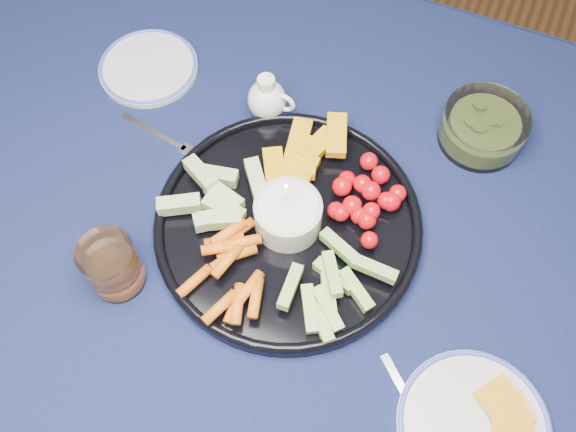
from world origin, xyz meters
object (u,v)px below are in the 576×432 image
at_px(cheese_plate, 474,426).
at_px(side_plate_extra, 148,67).
at_px(juice_tumbler, 113,267).
at_px(dining_table, 271,238).
at_px(crudite_platter, 286,221).
at_px(pickle_bowl, 483,129).
at_px(creamer_pitcher, 268,100).

distance_m(cheese_plate, side_plate_extra, 0.77).
bearing_deg(juice_tumbler, dining_table, 49.66).
bearing_deg(dining_table, side_plate_extra, 150.10).
bearing_deg(crudite_platter, side_plate_extra, 150.54).
bearing_deg(pickle_bowl, crudite_platter, -129.33).
distance_m(juice_tumbler, side_plate_extra, 0.40).
xyz_separation_m(crudite_platter, side_plate_extra, (-0.34, 0.19, -0.02)).
bearing_deg(pickle_bowl, side_plate_extra, -171.84).
bearing_deg(pickle_bowl, dining_table, -134.97).
relative_size(cheese_plate, juice_tumbler, 2.13).
bearing_deg(cheese_plate, crudite_platter, 152.87).
bearing_deg(pickle_bowl, juice_tumbler, -133.12).
distance_m(crudite_platter, pickle_bowl, 0.36).
relative_size(crudite_platter, juice_tumbler, 4.28).
xyz_separation_m(dining_table, crudite_platter, (0.03, -0.02, 0.11)).
bearing_deg(dining_table, crudite_platter, -25.20).
height_order(juice_tumbler, side_plate_extra, juice_tumbler).
bearing_deg(dining_table, cheese_plate, -26.96).
relative_size(dining_table, side_plate_extra, 9.69).
bearing_deg(juice_tumbler, creamer_pitcher, 77.50).
relative_size(dining_table, juice_tumbler, 17.78).
height_order(pickle_bowl, cheese_plate, pickle_bowl).
distance_m(dining_table, side_plate_extra, 0.37).
xyz_separation_m(dining_table, pickle_bowl, (0.26, 0.26, 0.12)).
bearing_deg(crudite_platter, dining_table, 154.80).
bearing_deg(cheese_plate, creamer_pitcher, 141.33).
bearing_deg(creamer_pitcher, dining_table, -65.31).
distance_m(crudite_platter, creamer_pitcher, 0.22).
distance_m(creamer_pitcher, side_plate_extra, 0.23).
distance_m(creamer_pitcher, juice_tumbler, 0.37).
height_order(creamer_pitcher, side_plate_extra, creamer_pitcher).
xyz_separation_m(creamer_pitcher, pickle_bowl, (0.34, 0.09, -0.01)).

